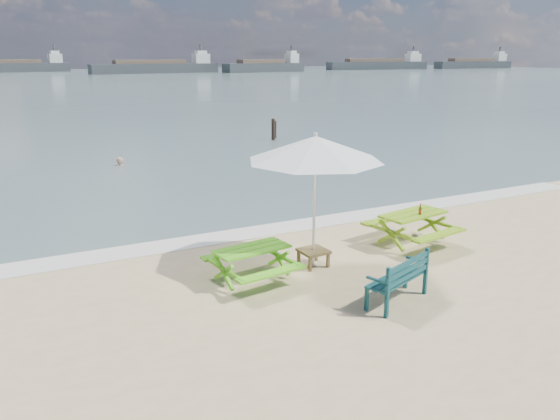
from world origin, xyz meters
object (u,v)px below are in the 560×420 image
picnic_table_right (412,229)px  beer_bottle (420,211)px  swimmer (121,177)px  side_table (313,257)px  picnic_table_left (252,265)px  park_bench (397,288)px  patio_umbrella (315,149)px

picnic_table_right → beer_bottle: size_ratio=7.91×
picnic_table_right → swimmer: (-4.22, 12.66, -0.83)m
side_table → swimmer: side_table is taller
picnic_table_left → swimmer: bearing=90.1°
picnic_table_right → park_bench: 3.21m
patio_umbrella → swimmer: (-1.49, 12.78, -2.96)m
picnic_table_left → patio_umbrella: (1.47, 0.15, 2.16)m
picnic_table_left → patio_umbrella: bearing=5.8°
picnic_table_left → beer_bottle: 4.28m
picnic_table_right → side_table: bearing=-177.6°
patio_umbrella → swimmer: 13.20m
park_bench → side_table: (-0.46, 2.17, -0.08)m
park_bench → swimmer: size_ratio=0.91×
picnic_table_left → picnic_table_right: (4.19, 0.26, 0.04)m
picnic_table_right → patio_umbrella: bearing=-177.6°
picnic_table_right → beer_bottle: beer_bottle is taller
park_bench → side_table: park_bench is taller
picnic_table_right → side_table: size_ratio=3.49×
picnic_table_right → swimmer: 13.37m
side_table → swimmer: 12.88m
picnic_table_left → park_bench: size_ratio=1.22×
picnic_table_left → patio_umbrella: 2.62m
picnic_table_left → beer_bottle: beer_bottle is taller
picnic_table_left → picnic_table_right: size_ratio=0.88×
picnic_table_left → side_table: size_ratio=3.08×
picnic_table_left → swimmer: (-0.03, 12.92, -0.80)m
patio_umbrella → beer_bottle: (2.77, -0.05, -1.64)m
park_bench → swimmer: 15.09m
picnic_table_right → side_table: 2.73m
picnic_table_left → park_bench: park_bench is taller
side_table → beer_bottle: (2.77, -0.05, 0.67)m
park_bench → swimmer: (-1.95, 14.94, -0.73)m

